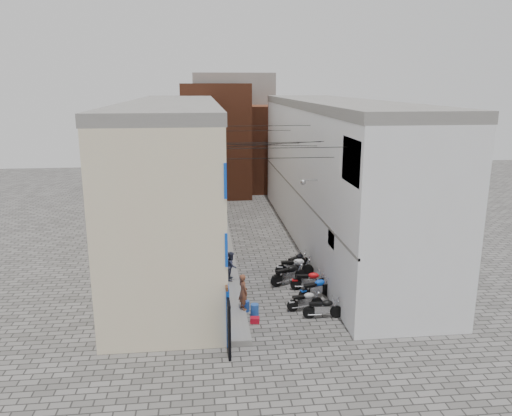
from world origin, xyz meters
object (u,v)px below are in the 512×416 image
object	(u,v)px
motorcycle_d	(309,279)
red_crate	(255,320)
motorcycle_a	(323,307)
motorcycle_f	(295,266)
motorcycle_b	(305,300)
water_jug_far	(246,306)
water_jug_near	(255,310)
person_a	(243,292)
motorcycle_g	(297,260)
motorcycle_c	(316,287)
person_b	(231,266)
motorcycle_e	(289,273)

from	to	relation	value
motorcycle_d	red_crate	bearing A→B (deg)	-38.41
motorcycle_a	motorcycle_f	world-z (taller)	motorcycle_f
motorcycle_b	water_jug_far	bearing A→B (deg)	-101.08
motorcycle_f	water_jug_near	xyz separation A→B (m)	(-2.61, -4.44, -0.31)
person_a	water_jug_near	distance (m)	0.96
motorcycle_d	motorcycle_g	size ratio (longest dim) A/B	1.09
motorcycle_a	water_jug_near	xyz separation A→B (m)	(-2.94, 0.49, -0.23)
motorcycle_f	motorcycle_g	bearing A→B (deg)	165.44
motorcycle_c	water_jug_near	size ratio (longest dim) A/B	3.36
person_a	person_b	size ratio (longest dim) A/B	1.10
motorcycle_c	motorcycle_e	size ratio (longest dim) A/B	0.93
motorcycle_a	person_a	world-z (taller)	person_a
person_a	water_jug_far	xyz separation A→B (m)	(0.15, 0.27, -0.82)
person_b	red_crate	size ratio (longest dim) A/B	3.79
motorcycle_b	motorcycle_c	bearing A→B (deg)	138.47
water_jug_near	motorcycle_f	bearing A→B (deg)	59.53
person_a	red_crate	distance (m)	1.36
motorcycle_b	water_jug_near	size ratio (longest dim) A/B	2.98
motorcycle_g	person_a	xyz separation A→B (m)	(-3.43, -5.23, 0.56)
motorcycle_e	person_b	world-z (taller)	person_b
motorcycle_e	motorcycle_g	size ratio (longest dim) A/B	1.18
person_a	motorcycle_b	bearing A→B (deg)	-107.67
red_crate	person_b	bearing A→B (deg)	99.45
red_crate	motorcycle_a	bearing A→B (deg)	2.23
motorcycle_d	water_jug_near	xyz separation A→B (m)	(-3.02, -2.60, -0.27)
motorcycle_e	water_jug_far	distance (m)	3.81
motorcycle_b	person_b	world-z (taller)	person_b
motorcycle_g	person_a	distance (m)	6.28
water_jug_near	motorcycle_e	bearing A→B (deg)	58.34
motorcycle_d	motorcycle_f	size ratio (longest dim) A/B	0.92
motorcycle_g	person_b	xyz separation A→B (m)	(-3.74, -1.74, 0.48)
motorcycle_d	motorcycle_e	size ratio (longest dim) A/B	0.93
motorcycle_d	water_jug_far	bearing A→B (deg)	-53.10
motorcycle_a	person_b	xyz separation A→B (m)	(-3.73, 4.26, 0.48)
motorcycle_f	red_crate	distance (m)	5.72
motorcycle_b	motorcycle_a	bearing A→B (deg)	25.97
motorcycle_e	motorcycle_f	bearing A→B (deg)	131.71
motorcycle_c	water_jug_far	world-z (taller)	motorcycle_c
motorcycle_b	person_b	size ratio (longest dim) A/B	1.15
motorcycle_d	person_b	xyz separation A→B (m)	(-3.80, 1.16, 0.44)
motorcycle_c	motorcycle_a	bearing A→B (deg)	-26.90
person_a	red_crate	bearing A→B (deg)	-174.66
motorcycle_d	red_crate	world-z (taller)	motorcycle_d
motorcycle_b	water_jug_far	xyz separation A→B (m)	(-2.67, 0.14, -0.24)
water_jug_far	person_a	bearing A→B (deg)	-119.04
motorcycle_a	motorcycle_b	world-z (taller)	motorcycle_a
person_a	motorcycle_d	bearing A→B (deg)	-76.61
motorcycle_f	water_jug_far	bearing A→B (deg)	-33.90
person_a	water_jug_near	xyz separation A→B (m)	(0.48, -0.28, -0.78)
person_b	motorcycle_a	bearing A→B (deg)	-130.61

